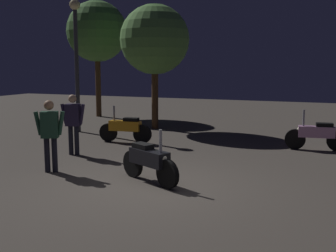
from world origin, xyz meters
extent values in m
plane|color=#4C443D|center=(0.00, 0.00, 0.00)|extent=(40.00, 40.00, 0.00)
cylinder|color=black|center=(-0.62, 0.50, 0.28)|extent=(0.54, 0.34, 0.56)
cylinder|color=black|center=(0.36, 0.01, 0.28)|extent=(0.54, 0.34, 0.56)
cube|color=black|center=(-0.13, 0.25, 0.51)|extent=(0.98, 0.70, 0.30)
cube|color=black|center=(-0.31, 0.34, 0.71)|extent=(0.50, 0.41, 0.10)
cylinder|color=gray|center=(0.18, 0.10, 0.89)|extent=(0.08, 0.08, 0.45)
sphere|color=#F2EABF|center=(0.27, 0.05, 0.56)|extent=(0.12, 0.12, 0.12)
cylinder|color=black|center=(-2.03, 3.93, 0.28)|extent=(0.57, 0.16, 0.56)
cylinder|color=black|center=(-3.13, 3.82, 0.28)|extent=(0.57, 0.16, 0.56)
cube|color=orange|center=(-2.58, 3.87, 0.51)|extent=(0.98, 0.40, 0.30)
cube|color=black|center=(-2.38, 3.89, 0.71)|extent=(0.46, 0.28, 0.10)
cylinder|color=gray|center=(-2.93, 3.84, 0.89)|extent=(0.07, 0.07, 0.45)
sphere|color=#F2EABF|center=(-3.03, 3.83, 0.56)|extent=(0.12, 0.12, 0.12)
cylinder|color=black|center=(2.26, 4.76, 0.28)|extent=(0.57, 0.17, 0.56)
cube|color=#C68CB7|center=(2.81, 4.83, 0.51)|extent=(0.98, 0.41, 0.30)
cube|color=black|center=(3.01, 4.85, 0.71)|extent=(0.47, 0.29, 0.10)
cylinder|color=gray|center=(2.46, 4.79, 0.89)|extent=(0.07, 0.07, 0.45)
sphere|color=#F2EABF|center=(2.36, 4.78, 0.56)|extent=(0.12, 0.12, 0.12)
cylinder|color=black|center=(-2.93, 1.86, 0.38)|extent=(0.12, 0.12, 0.76)
cylinder|color=black|center=(-3.09, 1.83, 0.38)|extent=(0.12, 0.12, 0.76)
cube|color=#261E38|center=(-3.01, 1.85, 1.05)|extent=(0.41, 0.32, 0.57)
sphere|color=tan|center=(-3.01, 1.85, 1.47)|extent=(0.21, 0.21, 0.21)
cylinder|color=#261E38|center=(-2.78, 1.90, 1.08)|extent=(0.19, 0.13, 0.52)
cylinder|color=#261E38|center=(-3.24, 1.79, 1.08)|extent=(0.19, 0.13, 0.52)
cylinder|color=black|center=(-2.39, 0.22, 0.38)|extent=(0.12, 0.12, 0.77)
cylinder|color=black|center=(-2.53, 0.15, 0.38)|extent=(0.12, 0.12, 0.77)
cube|color=#1E3F2D|center=(-2.46, 0.19, 1.05)|extent=(0.43, 0.38, 0.57)
sphere|color=#9E7251|center=(-2.46, 0.19, 1.47)|extent=(0.21, 0.21, 0.21)
cylinder|color=#1E3F2D|center=(-2.24, 0.30, 1.08)|extent=(0.20, 0.16, 0.52)
cylinder|color=#1E3F2D|center=(-2.67, 0.08, 1.08)|extent=(0.20, 0.16, 0.52)
cylinder|color=#38383D|center=(-5.05, 5.08, 2.09)|extent=(0.14, 0.14, 4.18)
sphere|color=#F9E59E|center=(-5.05, 5.08, 4.32)|extent=(0.36, 0.36, 0.36)
cylinder|color=#4C331E|center=(-2.86, 6.75, 1.17)|extent=(0.24, 0.24, 2.35)
sphere|color=#568C42|center=(-2.86, 6.75, 3.22)|extent=(2.49, 2.49, 2.49)
cylinder|color=#4C331E|center=(-6.67, 9.09, 1.43)|extent=(0.24, 0.24, 2.85)
sphere|color=#477A38|center=(-6.67, 9.09, 3.79)|extent=(2.67, 2.67, 2.67)
camera|label=1|loc=(3.19, -7.02, 2.33)|focal=44.14mm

